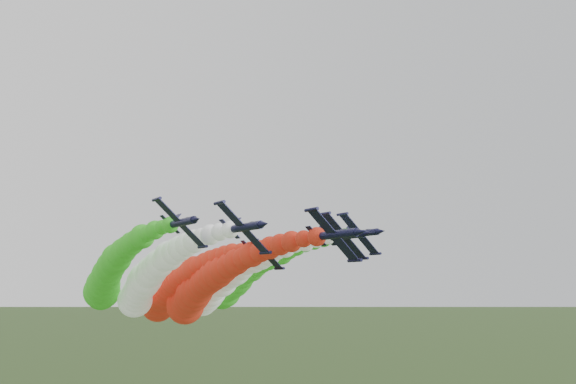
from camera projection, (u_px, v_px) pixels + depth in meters
name	position (u px, v px, depth m)	size (l,w,h in m)	color
jet_lead	(203.00, 289.00, 130.67)	(19.78, 84.81, 21.34)	black
jet_inner_left	(148.00, 281.00, 130.91)	(19.38, 84.42, 20.95)	black
jet_inner_right	(221.00, 284.00, 140.97)	(19.11, 84.15, 20.67)	black
jet_outer_left	(108.00, 277.00, 137.01)	(18.95, 83.99, 20.52)	black
jet_outer_right	(240.00, 280.00, 154.61)	(19.23, 84.27, 20.79)	black
jet_trail	(170.00, 291.00, 151.36)	(19.83, 84.87, 21.39)	black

